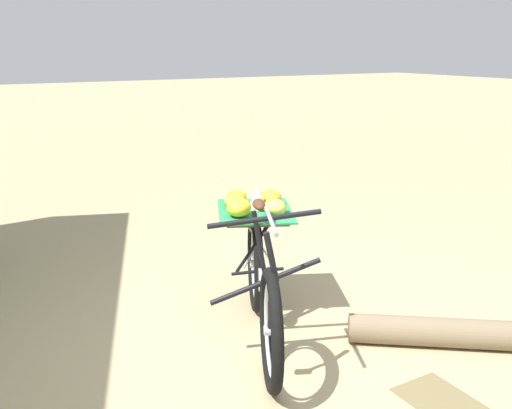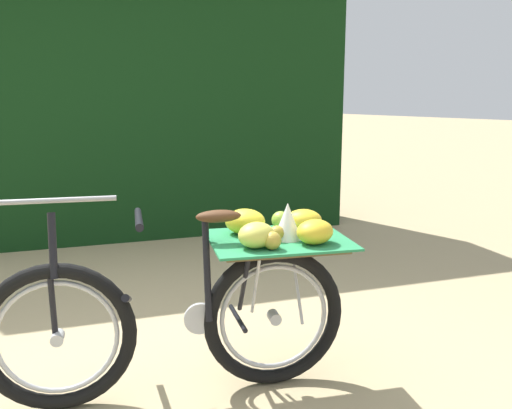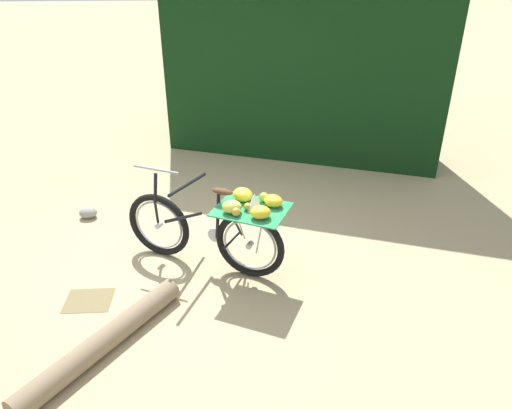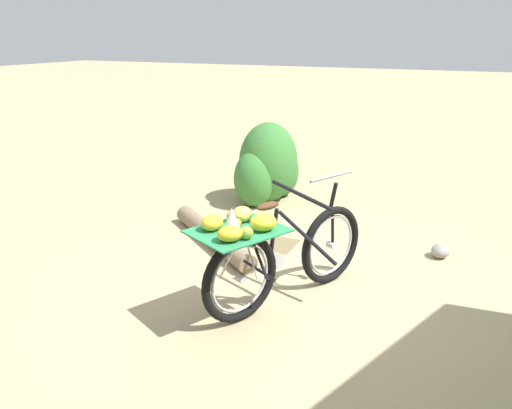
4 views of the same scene
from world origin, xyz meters
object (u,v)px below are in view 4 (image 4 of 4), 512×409
(bicycle, at_px, (278,251))
(shrub_cluster, at_px, (268,167))
(path_stone, at_px, (440,251))
(fallen_log, at_px, (213,236))

(bicycle, height_order, shrub_cluster, shrub_cluster)
(shrub_cluster, relative_size, path_stone, 5.19)
(bicycle, bearing_deg, fallen_log, 76.58)
(shrub_cluster, distance_m, path_stone, 2.59)
(bicycle, distance_m, path_stone, 2.02)
(path_stone, bearing_deg, shrub_cluster, 67.73)
(path_stone, bearing_deg, bicycle, 144.28)
(fallen_log, distance_m, shrub_cluster, 1.71)
(bicycle, xyz_separation_m, shrub_cluster, (2.57, 1.21, -0.02))
(fallen_log, relative_size, path_stone, 7.67)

